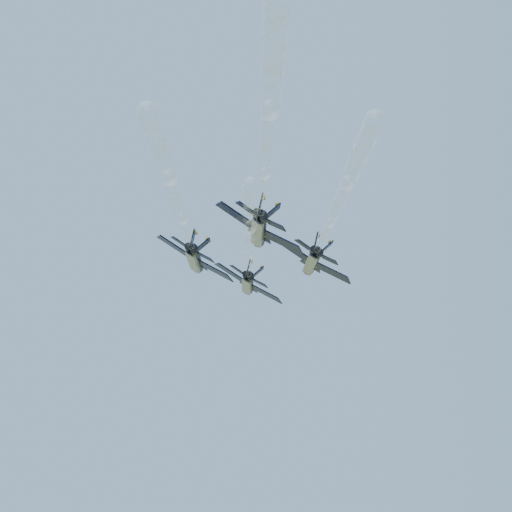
# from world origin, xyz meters

# --- Properties ---
(jet_lead) EXTENTS (10.54, 15.63, 6.12)m
(jet_lead) POSITION_xyz_m (-5.08, 10.94, 93.57)
(jet_lead) COLOR black
(jet_left) EXTENTS (10.54, 15.63, 6.12)m
(jet_left) POSITION_xyz_m (-10.72, -3.18, 93.57)
(jet_left) COLOR black
(jet_right) EXTENTS (10.54, 15.63, 6.12)m
(jet_right) POSITION_xyz_m (5.04, -0.31, 93.57)
(jet_right) COLOR black
(jet_slot) EXTENTS (10.54, 15.63, 6.12)m
(jet_slot) POSITION_xyz_m (-0.79, -14.69, 93.57)
(jet_slot) COLOR black
(smoke_trail_lead) EXTENTS (7.47, 42.14, 2.06)m
(smoke_trail_lead) POSITION_xyz_m (-0.49, -21.63, 93.59)
(smoke_trail_lead) COLOR white
(smoke_trail_left) EXTENTS (7.47, 42.14, 2.06)m
(smoke_trail_left) POSITION_xyz_m (-6.12, -35.74, 93.59)
(smoke_trail_left) COLOR white
(smoke_trail_right) EXTENTS (7.47, 42.14, 2.06)m
(smoke_trail_right) POSITION_xyz_m (9.63, -32.87, 93.59)
(smoke_trail_right) COLOR white
(smoke_trail_slot) EXTENTS (7.47, 42.14, 2.06)m
(smoke_trail_slot) POSITION_xyz_m (3.80, -47.25, 93.59)
(smoke_trail_slot) COLOR white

